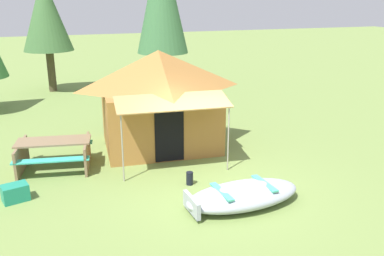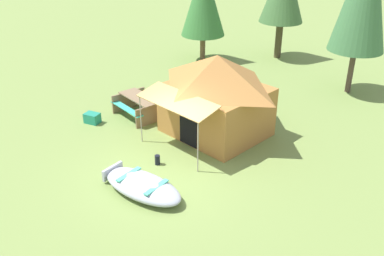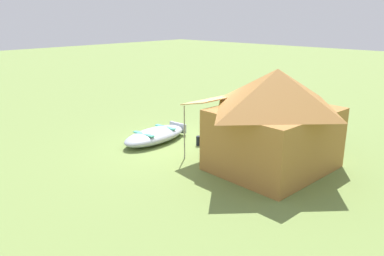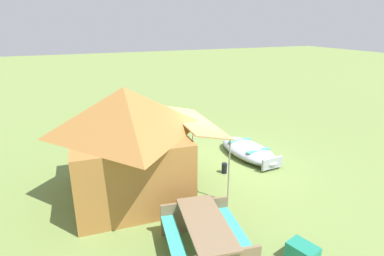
# 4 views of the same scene
# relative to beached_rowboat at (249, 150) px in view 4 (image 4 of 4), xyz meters

# --- Properties ---
(ground_plane) EXTENTS (80.00, 80.00, 0.00)m
(ground_plane) POSITION_rel_beached_rowboat_xyz_m (-0.28, 1.20, -0.23)
(ground_plane) COLOR olive
(beached_rowboat) EXTENTS (2.60, 1.30, 0.44)m
(beached_rowboat) POSITION_rel_beached_rowboat_xyz_m (0.00, 0.00, 0.00)
(beached_rowboat) COLOR #A4ACB9
(beached_rowboat) RESTS_ON ground_plane
(canvas_cabin_tent) EXTENTS (3.50, 3.87, 2.76)m
(canvas_cabin_tent) POSITION_rel_beached_rowboat_xyz_m (-0.70, 4.07, 1.20)
(canvas_cabin_tent) COLOR #A77035
(canvas_cabin_tent) RESTS_ON ground_plane
(picnic_table) EXTENTS (2.00, 1.70, 0.75)m
(picnic_table) POSITION_rel_beached_rowboat_xyz_m (-3.64, 3.30, 0.24)
(picnic_table) COLOR #81694B
(picnic_table) RESTS_ON ground_plane
(cooler_box) EXTENTS (0.61, 0.50, 0.36)m
(cooler_box) POSITION_rel_beached_rowboat_xyz_m (-4.49, 1.74, -0.05)
(cooler_box) COLOR #1F876A
(cooler_box) RESTS_ON ground_plane
(fuel_can) EXTENTS (0.22, 0.22, 0.31)m
(fuel_can) POSITION_rel_beached_rowboat_xyz_m (-0.73, 1.30, -0.08)
(fuel_can) COLOR black
(fuel_can) RESTS_ON ground_plane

